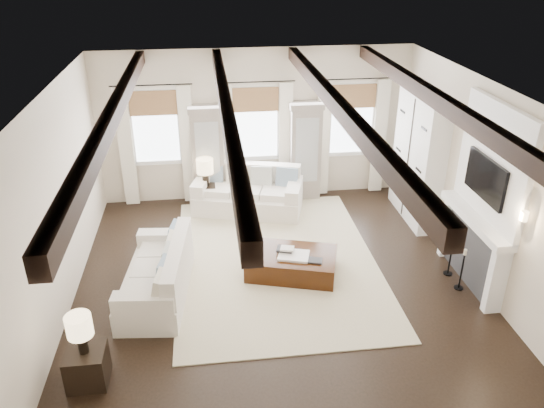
{
  "coord_description": "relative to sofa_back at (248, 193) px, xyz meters",
  "views": [
    {
      "loc": [
        -1.02,
        -6.86,
        5.06
      ],
      "look_at": [
        -0.01,
        0.94,
        1.15
      ],
      "focal_mm": 35.0,
      "sensor_mm": 36.0,
      "label": 1
    }
  ],
  "objects": [
    {
      "name": "ground",
      "position": [
        0.23,
        -3.05,
        -0.37
      ],
      "size": [
        7.5,
        7.5,
        0.0
      ],
      "primitive_type": "plane",
      "color": "black",
      "rests_on": "ground"
    },
    {
      "name": "book_lower",
      "position": [
        0.4,
        -2.4,
        0.07
      ],
      "size": [
        0.31,
        0.27,
        0.04
      ],
      "primitive_type": "cube",
      "rotation": [
        0.0,
        0.0,
        -0.29
      ],
      "color": "#262628",
      "rests_on": "tray"
    },
    {
      "name": "candlestick_far",
      "position": [
        3.13,
        -2.83,
        -0.07
      ],
      "size": [
        0.15,
        0.15,
        0.74
      ],
      "color": "black",
      "rests_on": "ground"
    },
    {
      "name": "sofa_back",
      "position": [
        0.0,
        0.0,
        0.0
      ],
      "size": [
        2.37,
        1.55,
        0.93
      ],
      "color": "white",
      "rests_on": "ground"
    },
    {
      "name": "book_upper",
      "position": [
        0.43,
        -2.45,
        0.11
      ],
      "size": [
        0.26,
        0.23,
        0.03
      ],
      "primitive_type": "cube",
      "rotation": [
        0.0,
        0.0,
        -0.29
      ],
      "color": "beige",
      "rests_on": "book_lower"
    },
    {
      "name": "side_table_front",
      "position": [
        -2.45,
        -4.58,
        -0.13
      ],
      "size": [
        0.49,
        0.49,
        0.49
      ],
      "primitive_type": "cube",
      "color": "black",
      "rests_on": "ground"
    },
    {
      "name": "sofa_left",
      "position": [
        -1.64,
        -2.81,
        -0.02
      ],
      "size": [
        1.14,
        2.15,
        0.88
      ],
      "color": "white",
      "rests_on": "ground"
    },
    {
      "name": "room_shell",
      "position": [
        0.98,
        -2.15,
        1.52
      ],
      "size": [
        6.54,
        7.54,
        3.22
      ],
      "color": "beige",
      "rests_on": "ground"
    },
    {
      "name": "tray",
      "position": [
        0.52,
        -2.56,
        0.03
      ],
      "size": [
        0.59,
        0.51,
        0.04
      ],
      "primitive_type": "cube",
      "rotation": [
        0.0,
        0.0,
        -0.29
      ],
      "color": "white",
      "rests_on": "ottoman"
    },
    {
      "name": "candlestick_near",
      "position": [
        3.13,
        -3.25,
        -0.07
      ],
      "size": [
        0.15,
        0.15,
        0.73
      ],
      "color": "black",
      "rests_on": "ground"
    },
    {
      "name": "area_rug",
      "position": [
        0.31,
        -2.05,
        -0.36
      ],
      "size": [
        3.44,
        4.84,
        0.02
      ],
      "primitive_type": "cube",
      "color": "beige",
      "rests_on": "ground"
    },
    {
      "name": "book_loose",
      "position": [
        0.84,
        -2.75,
        0.03
      ],
      "size": [
        0.28,
        0.24,
        0.03
      ],
      "primitive_type": "cube",
      "rotation": [
        0.0,
        0.0,
        -0.29
      ],
      "color": "#262628",
      "rests_on": "ottoman"
    },
    {
      "name": "ottoman",
      "position": [
        0.51,
        -2.47,
        -0.18
      ],
      "size": [
        1.66,
        1.3,
        0.38
      ],
      "primitive_type": "cube",
      "rotation": [
        0.0,
        0.0,
        -0.29
      ],
      "color": "black",
      "rests_on": "ground"
    },
    {
      "name": "lamp_front",
      "position": [
        -2.45,
        -4.58,
        0.49
      ],
      "size": [
        0.32,
        0.32,
        0.55
      ],
      "color": "black",
      "rests_on": "side_table_front"
    },
    {
      "name": "lamp_back",
      "position": [
        -0.86,
        0.1,
        0.58
      ],
      "size": [
        0.34,
        0.34,
        0.58
      ],
      "color": "black",
      "rests_on": "side_table_back"
    },
    {
      "name": "side_table_back",
      "position": [
        -0.86,
        0.1,
        -0.09
      ],
      "size": [
        0.37,
        0.37,
        0.56
      ],
      "primitive_type": "cube",
      "color": "black",
      "rests_on": "ground"
    }
  ]
}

